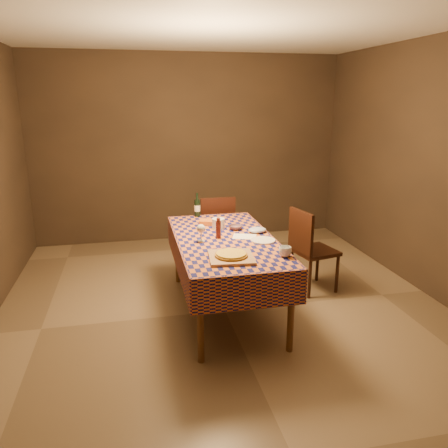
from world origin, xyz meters
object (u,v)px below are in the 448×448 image
at_px(wine_bottle, 197,208).
at_px(chair_right, 309,246).
at_px(chair_far, 216,228).
at_px(pizza, 231,254).
at_px(dining_table, 225,246).
at_px(bowl, 235,227).
at_px(white_plate, 263,240).
at_px(cutting_board, 231,257).

xyz_separation_m(wine_bottle, chair_right, (1.14, -0.58, -0.35)).
bearing_deg(chair_right, wine_bottle, 153.11).
bearing_deg(wine_bottle, chair_far, 48.13).
bearing_deg(pizza, chair_far, 82.95).
xyz_separation_m(dining_table, bowl, (0.17, 0.27, 0.10)).
distance_m(white_plate, chair_right, 0.84).
height_order(bowl, chair_far, chair_far).
bearing_deg(bowl, cutting_board, -105.99).
bearing_deg(chair_right, white_plate, -146.19).
bearing_deg(wine_bottle, cutting_board, -87.19).
xyz_separation_m(cutting_board, bowl, (0.23, 0.82, 0.01)).
bearing_deg(dining_table, bowl, 58.07).
bearing_deg(wine_bottle, dining_table, -81.02).
relative_size(pizza, wine_bottle, 1.31).
bearing_deg(dining_table, wine_bottle, 98.98).
bearing_deg(chair_right, dining_table, -163.83).
height_order(pizza, bowl, pizza).
xyz_separation_m(dining_table, pizza, (-0.07, -0.55, 0.11)).
xyz_separation_m(wine_bottle, white_plate, (0.47, -1.02, -0.10)).
bearing_deg(wine_bottle, pizza, -87.19).
distance_m(wine_bottle, chair_far, 0.55).
distance_m(dining_table, white_plate, 0.38).
xyz_separation_m(pizza, bowl, (0.23, 0.82, -0.02)).
distance_m(chair_far, chair_right, 1.23).
relative_size(wine_bottle, chair_right, 0.29).
height_order(cutting_board, white_plate, cutting_board).
distance_m(dining_table, chair_far, 1.20).
bearing_deg(chair_right, pizza, -141.77).
relative_size(bowl, white_plate, 0.59).
height_order(cutting_board, chair_far, chair_far).
distance_m(pizza, bowl, 0.85).
xyz_separation_m(cutting_board, white_plate, (0.40, 0.40, -0.00)).
relative_size(dining_table, chair_far, 1.98).
xyz_separation_m(dining_table, wine_bottle, (-0.14, 0.87, 0.18)).
xyz_separation_m(cutting_board, chair_far, (0.21, 1.73, -0.26)).
bearing_deg(white_plate, pizza, -135.48).
bearing_deg(dining_table, chair_right, 16.17).
distance_m(dining_table, cutting_board, 0.56).
bearing_deg(white_plate, cutting_board, -135.48).
bearing_deg(chair_far, pizza, -97.05).
xyz_separation_m(dining_table, cutting_board, (-0.07, -0.55, 0.09)).
xyz_separation_m(dining_table, chair_right, (1.00, 0.29, -0.17)).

